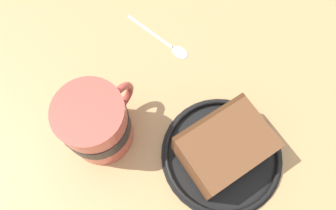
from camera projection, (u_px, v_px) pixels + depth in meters
ground_plane at (183, 103)px, 51.87cm from camera, size 153.26×153.26×3.36cm
small_plate at (222, 154)px, 46.54cm from camera, size 17.53×17.53×1.31cm
cake_slice at (224, 148)px, 43.61cm from camera, size 13.20×14.15×6.41cm
tea_mug at (96, 123)px, 43.08cm from camera, size 10.48×9.83×10.81cm
teaspoon at (169, 44)px, 53.41cm from camera, size 9.47×10.23×0.80cm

